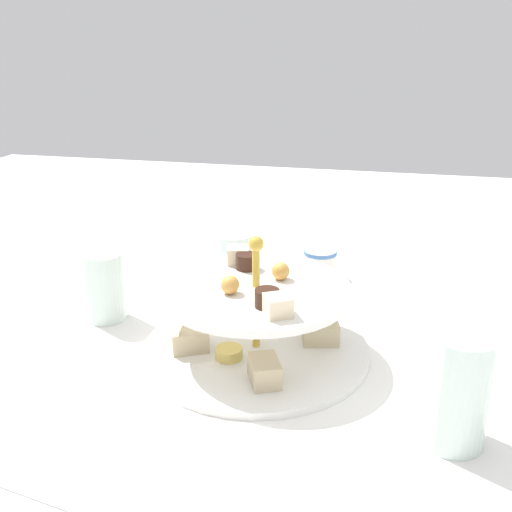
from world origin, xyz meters
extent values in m
plane|color=white|center=(0.00, 0.00, 0.00)|extent=(2.40, 2.40, 0.00)
cylinder|color=white|center=(0.00, 0.00, 0.01)|extent=(0.31, 0.31, 0.01)
cylinder|color=white|center=(0.00, 0.00, 0.09)|extent=(0.25, 0.25, 0.01)
cylinder|color=gold|center=(0.00, 0.00, 0.08)|extent=(0.01, 0.01, 0.16)
sphere|color=gold|center=(0.00, 0.00, 0.16)|extent=(0.02, 0.02, 0.02)
cube|color=#CCB78E|center=(-0.08, -0.03, 0.03)|extent=(0.05, 0.04, 0.03)
cube|color=#CCB78E|center=(0.03, -0.08, 0.03)|extent=(0.05, 0.06, 0.03)
cube|color=#CCB78E|center=(0.08, 0.03, 0.03)|extent=(0.06, 0.05, 0.03)
cube|color=#CCB78E|center=(-0.03, 0.08, 0.03)|extent=(0.04, 0.05, 0.03)
cylinder|color=#E5C660|center=(0.04, -0.03, 0.02)|extent=(0.04, 0.04, 0.01)
cylinder|color=#381E14|center=(-0.06, -0.03, 0.11)|extent=(0.03, 0.03, 0.02)
cylinder|color=#381E14|center=(0.06, 0.03, 0.11)|extent=(0.03, 0.03, 0.02)
cube|color=beige|center=(0.08, 0.04, 0.11)|extent=(0.04, 0.04, 0.02)
cube|color=beige|center=(-0.08, -0.04, 0.11)|extent=(0.04, 0.04, 0.02)
sphere|color=gold|center=(-0.03, 0.03, 0.11)|extent=(0.02, 0.02, 0.02)
sphere|color=gold|center=(0.03, -0.03, 0.11)|extent=(0.02, 0.02, 0.02)
cylinder|color=silver|center=(0.13, 0.24, 0.06)|extent=(0.07, 0.07, 0.13)
cylinder|color=silver|center=(-0.26, -0.10, 0.04)|extent=(0.06, 0.06, 0.08)
cylinder|color=white|center=(-0.29, 0.05, 0.00)|extent=(0.09, 0.09, 0.01)
cylinder|color=white|center=(-0.29, 0.05, 0.03)|extent=(0.06, 0.06, 0.04)
cylinder|color=#4772B2|center=(-0.29, 0.05, 0.05)|extent=(0.06, 0.06, 0.01)
cube|color=silver|center=(0.31, -0.11, 0.00)|extent=(0.04, 0.17, 0.00)
cube|color=silver|center=(-0.18, 0.27, 0.00)|extent=(0.15, 0.11, 0.00)
cylinder|color=silver|center=(-0.05, -0.24, 0.05)|extent=(0.06, 0.06, 0.10)
camera|label=1|loc=(0.68, 0.16, 0.40)|focal=41.01mm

